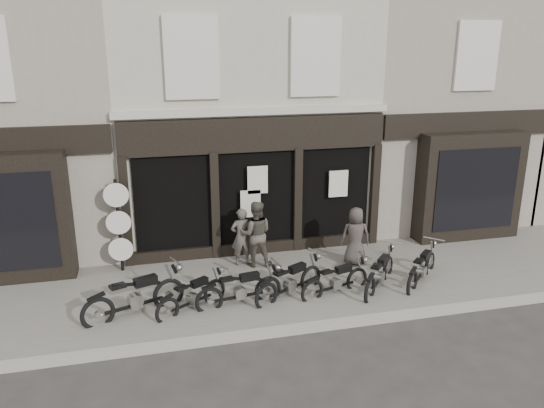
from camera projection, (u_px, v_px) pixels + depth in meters
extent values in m
plane|color=#2D2B28|center=(284.00, 304.00, 12.19)|extent=(90.00, 90.00, 0.00)
cube|color=#625E56|center=(275.00, 285.00, 13.01)|extent=(30.00, 4.20, 0.12)
cube|color=gray|center=(300.00, 329.00, 11.01)|extent=(30.00, 0.25, 0.13)
cube|color=#B0AB97|center=(235.00, 98.00, 16.56)|extent=(7.20, 6.00, 8.20)
cube|color=black|center=(256.00, 135.00, 13.89)|extent=(7.10, 0.18, 0.90)
cube|color=black|center=(256.00, 205.00, 14.52)|extent=(6.50, 0.10, 2.95)
cube|color=black|center=(257.00, 249.00, 14.83)|extent=(7.10, 0.20, 0.44)
cube|color=#B5AC9C|center=(256.00, 111.00, 13.75)|extent=(7.30, 0.22, 0.18)
cube|color=beige|center=(192.00, 58.00, 12.99)|extent=(1.35, 0.12, 2.00)
cube|color=black|center=(191.00, 58.00, 13.01)|extent=(1.05, 0.06, 1.70)
cube|color=beige|center=(316.00, 57.00, 13.72)|extent=(1.35, 0.12, 2.00)
cube|color=black|center=(315.00, 57.00, 13.75)|extent=(1.05, 0.06, 1.70)
cube|color=black|center=(126.00, 213.00, 13.64)|extent=(0.22, 0.22, 3.00)
cube|color=black|center=(215.00, 207.00, 14.17)|extent=(0.22, 0.22, 3.00)
cube|color=black|center=(297.00, 201.00, 14.69)|extent=(0.22, 0.22, 3.00)
cube|color=black|center=(374.00, 196.00, 15.22)|extent=(0.22, 0.22, 3.00)
cube|color=silver|center=(258.00, 180.00, 14.13)|extent=(0.55, 0.04, 0.75)
cube|color=silver|center=(338.00, 184.00, 14.73)|extent=(0.55, 0.04, 0.75)
cube|color=silver|center=(251.00, 204.00, 14.28)|extent=(0.55, 0.04, 0.75)
cube|color=gray|center=(16.00, 103.00, 15.11)|extent=(5.50, 6.00, 8.20)
cube|color=black|center=(1.00, 219.00, 12.70)|extent=(3.20, 0.70, 3.20)
cube|color=gray|center=(419.00, 94.00, 18.02)|extent=(5.50, 6.00, 8.20)
cube|color=black|center=(469.00, 186.00, 15.61)|extent=(3.20, 0.70, 3.20)
cube|color=black|center=(476.00, 189.00, 15.29)|extent=(2.60, 0.06, 2.40)
cube|color=black|center=(470.00, 124.00, 15.36)|extent=(5.40, 0.16, 0.70)
cube|color=beige|center=(477.00, 56.00, 14.82)|extent=(1.30, 0.10, 1.90)
cube|color=black|center=(476.00, 56.00, 14.85)|extent=(1.00, 0.06, 1.60)
torus|color=black|center=(168.00, 294.00, 11.86)|extent=(0.73, 0.36, 0.74)
torus|color=black|center=(98.00, 314.00, 11.00)|extent=(0.73, 0.36, 0.74)
cube|color=black|center=(135.00, 305.00, 11.44)|extent=(1.23, 0.52, 0.07)
cube|color=gray|center=(135.00, 301.00, 11.43)|extent=(0.32, 0.28, 0.28)
cube|color=black|center=(145.00, 281.00, 11.45)|extent=(0.54, 0.35, 0.19)
cube|color=black|center=(118.00, 286.00, 11.10)|extent=(0.38, 0.32, 0.07)
cylinder|color=gray|center=(177.00, 262.00, 11.78)|extent=(0.26, 0.61, 0.04)
torus|color=black|center=(214.00, 292.00, 12.13)|extent=(0.56, 0.39, 0.61)
torus|color=black|center=(167.00, 311.00, 11.25)|extent=(0.56, 0.39, 0.61)
cube|color=black|center=(192.00, 302.00, 11.70)|extent=(0.92, 0.59, 0.05)
cube|color=gray|center=(192.00, 299.00, 11.69)|extent=(0.27, 0.25, 0.23)
cube|color=black|center=(199.00, 282.00, 11.74)|extent=(0.43, 0.34, 0.15)
cube|color=black|center=(181.00, 288.00, 11.39)|extent=(0.32, 0.29, 0.05)
cylinder|color=gray|center=(220.00, 265.00, 12.09)|extent=(0.30, 0.46, 0.03)
torus|color=black|center=(268.00, 290.00, 12.17)|extent=(0.66, 0.20, 0.66)
torus|color=black|center=(209.00, 301.00, 11.64)|extent=(0.66, 0.20, 0.66)
cube|color=black|center=(239.00, 297.00, 11.92)|extent=(1.14, 0.24, 0.06)
cube|color=gray|center=(240.00, 293.00, 11.90)|extent=(0.26, 0.21, 0.25)
cube|color=black|center=(249.00, 277.00, 11.88)|extent=(0.47, 0.24, 0.16)
cube|color=black|center=(226.00, 279.00, 11.67)|extent=(0.32, 0.24, 0.06)
cylinder|color=gray|center=(276.00, 262.00, 12.07)|extent=(0.13, 0.56, 0.03)
torus|color=black|center=(310.00, 279.00, 12.73)|extent=(0.63, 0.39, 0.66)
torus|color=black|center=(266.00, 296.00, 11.83)|extent=(0.63, 0.39, 0.66)
cube|color=black|center=(289.00, 289.00, 12.29)|extent=(1.05, 0.58, 0.06)
cube|color=gray|center=(290.00, 285.00, 12.28)|extent=(0.29, 0.26, 0.25)
cube|color=black|center=(297.00, 268.00, 12.32)|extent=(0.47, 0.36, 0.17)
cube|color=black|center=(280.00, 273.00, 11.97)|extent=(0.35, 0.31, 0.06)
cylinder|color=gray|center=(317.00, 252.00, 12.68)|extent=(0.29, 0.52, 0.04)
torus|color=black|center=(357.00, 280.00, 12.73)|extent=(0.61, 0.25, 0.61)
torus|color=black|center=(312.00, 292.00, 12.11)|extent=(0.61, 0.25, 0.61)
cube|color=black|center=(335.00, 287.00, 12.43)|extent=(1.03, 0.35, 0.05)
cube|color=gray|center=(336.00, 284.00, 12.42)|extent=(0.25, 0.22, 0.23)
cube|color=black|center=(343.00, 269.00, 12.42)|extent=(0.44, 0.26, 0.15)
cube|color=black|center=(326.00, 272.00, 12.17)|extent=(0.31, 0.25, 0.05)
cylinder|color=gray|center=(364.00, 255.00, 12.66)|extent=(0.18, 0.51, 0.03)
torus|color=black|center=(388.00, 269.00, 13.29)|extent=(0.51, 0.54, 0.66)
torus|color=black|center=(370.00, 291.00, 12.12)|extent=(0.51, 0.54, 0.66)
cube|color=black|center=(379.00, 281.00, 12.72)|extent=(0.81, 0.88, 0.06)
cube|color=gray|center=(379.00, 277.00, 12.71)|extent=(0.28, 0.29, 0.25)
cube|color=black|center=(383.00, 260.00, 12.80)|extent=(0.42, 0.44, 0.16)
cube|color=black|center=(376.00, 266.00, 12.33)|extent=(0.34, 0.34, 0.06)
cylinder|color=gray|center=(392.00, 242.00, 13.29)|extent=(0.44, 0.40, 0.03)
torus|color=black|center=(430.00, 264.00, 13.58)|extent=(0.53, 0.50, 0.64)
torus|color=black|center=(412.00, 284.00, 12.48)|extent=(0.53, 0.50, 0.64)
cube|color=black|center=(421.00, 275.00, 13.04)|extent=(0.85, 0.81, 0.06)
cube|color=gray|center=(422.00, 272.00, 13.04)|extent=(0.28, 0.28, 0.25)
cube|color=black|center=(426.00, 255.00, 13.11)|extent=(0.43, 0.42, 0.16)
cube|color=black|center=(419.00, 261.00, 12.68)|extent=(0.34, 0.33, 0.06)
cylinder|color=gray|center=(434.00, 239.00, 13.57)|extent=(0.40, 0.42, 0.03)
imported|color=#48413B|center=(241.00, 237.00, 13.86)|extent=(0.59, 0.41, 1.55)
imported|color=#454238|center=(256.00, 234.00, 13.78)|extent=(0.97, 0.82, 1.75)
imported|color=#3B3531|center=(355.00, 236.00, 13.89)|extent=(0.86, 0.66, 1.55)
cylinder|color=black|center=(123.00, 273.00, 13.73)|extent=(0.40, 0.40, 0.07)
cylinder|color=black|center=(119.00, 228.00, 13.37)|extent=(0.08, 0.08, 2.55)
cylinder|color=black|center=(116.00, 195.00, 13.08)|extent=(0.62, 0.08, 0.62)
cylinder|color=beige|center=(116.00, 195.00, 13.05)|extent=(0.62, 0.04, 0.62)
cylinder|color=black|center=(119.00, 222.00, 13.29)|extent=(0.62, 0.08, 0.62)
cylinder|color=beige|center=(118.00, 223.00, 13.26)|extent=(0.62, 0.04, 0.62)
cylinder|color=black|center=(121.00, 249.00, 13.50)|extent=(0.62, 0.08, 0.62)
cylinder|color=beige|center=(121.00, 249.00, 13.47)|extent=(0.62, 0.04, 0.62)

